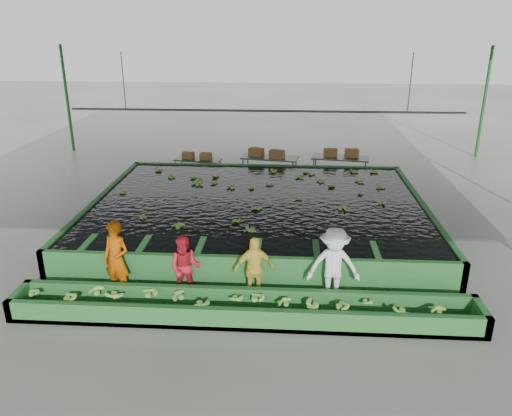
# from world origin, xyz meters

# --- Properties ---
(ground) EXTENTS (80.00, 80.00, 0.00)m
(ground) POSITION_xyz_m (0.00, 0.00, 0.00)
(ground) COLOR gray
(ground) RESTS_ON ground
(shed_roof) EXTENTS (20.00, 22.00, 0.04)m
(shed_roof) POSITION_xyz_m (0.00, 0.00, 5.00)
(shed_roof) COLOR gray
(shed_roof) RESTS_ON shed_posts
(shed_posts) EXTENTS (20.00, 22.00, 5.00)m
(shed_posts) POSITION_xyz_m (0.00, 0.00, 2.50)
(shed_posts) COLOR #1E6027
(shed_posts) RESTS_ON ground
(flotation_tank) EXTENTS (10.00, 8.00, 0.90)m
(flotation_tank) POSITION_xyz_m (0.00, 1.50, 0.45)
(flotation_tank) COLOR #286C2D
(flotation_tank) RESTS_ON ground
(tank_water) EXTENTS (9.70, 7.70, 0.00)m
(tank_water) POSITION_xyz_m (0.00, 1.50, 0.85)
(tank_water) COLOR black
(tank_water) RESTS_ON flotation_tank
(sorting_trough) EXTENTS (10.00, 1.00, 0.50)m
(sorting_trough) POSITION_xyz_m (0.00, -3.60, 0.25)
(sorting_trough) COLOR #286C2D
(sorting_trough) RESTS_ON ground
(cableway_rail) EXTENTS (0.08, 0.08, 14.00)m
(cableway_rail) POSITION_xyz_m (0.00, 5.00, 3.00)
(cableway_rail) COLOR #59605B
(cableway_rail) RESTS_ON shed_roof
(rail_hanger_left) EXTENTS (0.04, 0.04, 2.00)m
(rail_hanger_left) POSITION_xyz_m (-5.00, 5.00, 4.00)
(rail_hanger_left) COLOR #59605B
(rail_hanger_left) RESTS_ON shed_roof
(rail_hanger_right) EXTENTS (0.04, 0.04, 2.00)m
(rail_hanger_right) POSITION_xyz_m (5.00, 5.00, 4.00)
(rail_hanger_right) COLOR #59605B
(rail_hanger_right) RESTS_ON shed_roof
(worker_a) EXTENTS (0.78, 0.64, 1.82)m
(worker_a) POSITION_xyz_m (-2.96, -2.80, 0.91)
(worker_a) COLOR #BB5005
(worker_a) RESTS_ON ground
(worker_b) EXTENTS (0.74, 0.57, 1.51)m
(worker_b) POSITION_xyz_m (-1.39, -2.80, 0.76)
(worker_b) COLOR red
(worker_b) RESTS_ON ground
(worker_c) EXTENTS (0.98, 0.65, 1.55)m
(worker_c) POSITION_xyz_m (0.16, -2.80, 0.78)
(worker_c) COLOR yellow
(worker_c) RESTS_ON ground
(worker_d) EXTENTS (1.19, 0.71, 1.82)m
(worker_d) POSITION_xyz_m (1.94, -2.80, 0.91)
(worker_d) COLOR white
(worker_d) RESTS_ON ground
(packing_table_left) EXTENTS (1.94, 1.06, 0.83)m
(packing_table_left) POSITION_xyz_m (-2.71, 6.36, 0.42)
(packing_table_left) COLOR #59605B
(packing_table_left) RESTS_ON ground
(packing_table_mid) EXTENTS (2.32, 1.24, 1.00)m
(packing_table_mid) POSITION_xyz_m (0.17, 6.26, 0.50)
(packing_table_mid) COLOR #59605B
(packing_table_mid) RESTS_ON ground
(packing_table_right) EXTENTS (2.30, 1.20, 1.00)m
(packing_table_right) POSITION_xyz_m (2.93, 6.41, 0.50)
(packing_table_right) COLOR #59605B
(packing_table_right) RESTS_ON ground
(box_stack_left) EXTENTS (1.20, 0.43, 0.25)m
(box_stack_left) POSITION_xyz_m (-2.73, 6.35, 0.83)
(box_stack_left) COLOR olive
(box_stack_left) RESTS_ON packing_table_left
(box_stack_mid) EXTENTS (1.46, 0.83, 0.30)m
(box_stack_mid) POSITION_xyz_m (0.04, 6.20, 1.00)
(box_stack_mid) COLOR olive
(box_stack_mid) RESTS_ON packing_table_mid
(box_stack_right) EXTENTS (1.35, 0.38, 0.29)m
(box_stack_right) POSITION_xyz_m (2.96, 6.48, 1.00)
(box_stack_right) COLOR olive
(box_stack_right) RESTS_ON packing_table_right
(floating_bananas) EXTENTS (8.54, 5.82, 0.12)m
(floating_bananas) POSITION_xyz_m (0.00, 2.30, 0.85)
(floating_bananas) COLOR #89CF4B
(floating_bananas) RESTS_ON tank_water
(trough_bananas) EXTENTS (8.58, 0.57, 0.11)m
(trough_bananas) POSITION_xyz_m (0.00, -3.60, 0.40)
(trough_bananas) COLOR #89CF4B
(trough_bananas) RESTS_ON sorting_trough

